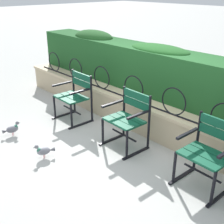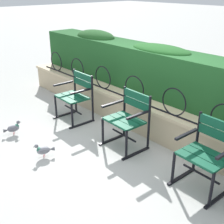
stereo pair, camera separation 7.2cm
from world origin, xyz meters
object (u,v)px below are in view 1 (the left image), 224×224
(park_chair_right, at_px, (209,152))
(pigeon_near_chairs, at_px, (44,151))
(pigeon_far_side, at_px, (12,129))
(park_chair_left, at_px, (75,95))
(park_chair_centre, at_px, (128,118))

(park_chair_right, height_order, pigeon_near_chairs, park_chair_right)
(pigeon_near_chairs, xyz_separation_m, pigeon_far_side, (-0.93, -0.04, 0.00))
(pigeon_near_chairs, height_order, pigeon_far_side, same)
(park_chair_left, height_order, pigeon_far_side, park_chair_left)
(park_chair_centre, bearing_deg, park_chair_left, -179.12)
(park_chair_left, xyz_separation_m, pigeon_far_side, (-0.19, -1.13, -0.35))
(park_chair_left, relative_size, pigeon_far_side, 2.91)
(park_chair_left, xyz_separation_m, pigeon_near_chairs, (0.75, -1.09, -0.35))
(park_chair_right, xyz_separation_m, pigeon_far_side, (-2.78, -1.17, -0.35))
(park_chair_centre, bearing_deg, pigeon_near_chairs, -116.33)
(pigeon_near_chairs, relative_size, pigeon_far_side, 0.98)
(park_chair_left, height_order, park_chair_centre, park_chair_left)
(park_chair_centre, height_order, park_chair_right, park_chair_right)
(park_chair_right, bearing_deg, park_chair_left, -179.13)
(park_chair_centre, bearing_deg, park_chair_right, 0.86)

